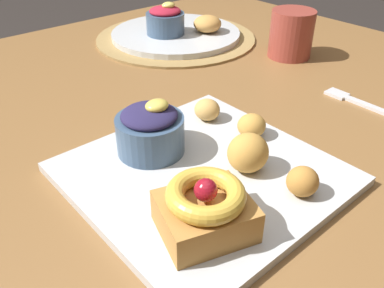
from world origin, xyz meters
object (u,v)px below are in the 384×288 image
Objects in this scene: fritter_middle at (207,110)px; fritter_back at (252,126)px; fritter_extra at (248,153)px; coffee_mug at (291,34)px; back_pastry at (207,24)px; berry_ramekin at (152,129)px; fritter_front at (303,181)px; back_plate at (176,34)px; front_plate at (203,174)px; fork at (355,101)px; back_ramekin at (165,20)px; cake_slice at (205,209)px.

fritter_back is at bearing -79.21° from fritter_middle.
fritter_middle is 0.75× the size of fritter_extra.
back_pastry is at bearing 106.37° from coffee_mug.
coffee_mug is (0.43, 0.11, 0.00)m from berry_ramekin.
fritter_back is 0.78× the size of fritter_extra.
fritter_front reaches higher than fritter_middle.
fritter_extra reaches higher than back_plate.
fritter_extra is at bearing -111.12° from fritter_middle.
fritter_extra is at bearing -38.34° from front_plate.
front_plate reaches higher than fork.
fritter_back is (0.12, -0.06, -0.01)m from berry_ramekin.
fritter_front is at bearing -80.42° from fritter_extra.
coffee_mug reaches higher than fritter_back.
fork is (0.24, -0.10, -0.02)m from fritter_middle.
berry_ramekin is at bearing -132.66° from back_plate.
berry_ramekin reaches higher than fritter_back.
back_plate is at bearing 136.00° from back_pastry.
back_ramekin is at bearing 49.99° from berry_ramekin.
front_plate is 7.33× the size of fritter_back.
coffee_mug is (0.06, -0.19, 0.01)m from back_pastry.
coffee_mug reaches higher than berry_ramekin.
berry_ramekin is 0.47m from back_plate.
fritter_front is 0.58× the size of back_pastry.
fritter_middle reaches higher than front_plate.
back_plate reaches higher than fork.
fork is (0.22, -0.03, -0.03)m from fritter_back.
fritter_front is at bearing 109.03° from fork.
fritter_extra is at bearing -149.21° from coffee_mug.
fritter_front is at bearing -115.20° from back_plate.
back_plate is 0.26m from coffee_mug.
back_pastry reaches higher than fork.
berry_ramekin reaches higher than fritter_front.
coffee_mug is (0.11, -0.24, 0.04)m from back_plate.
fritter_middle is at bearing -163.16° from coffee_mug.
cake_slice is at bearing -151.86° from fritter_back.
back_plate is at bearing 64.80° from fritter_front.
back_pastry is at bearing 46.95° from cake_slice.
fork is (0.32, -0.02, -0.00)m from front_plate.
front_plate is 2.32× the size of fork.
fritter_extra is (-0.01, 0.07, 0.01)m from fritter_front.
fritter_front is (0.12, -0.03, -0.01)m from cake_slice.
coffee_mug is (0.13, -0.24, -0.00)m from back_ramekin.
back_ramekin is 1.34× the size of back_pastry.
front_plate is 0.12m from fritter_front.
back_pastry is at bearing 46.58° from front_plate.
fritter_middle is 0.41× the size of coffee_mug.
berry_ramekin is 1.70× the size of fritter_extra.
cake_slice reaches higher than fritter_front.
berry_ramekin is 0.11m from fritter_middle.
fritter_extra is at bearing 99.58° from fritter_front.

